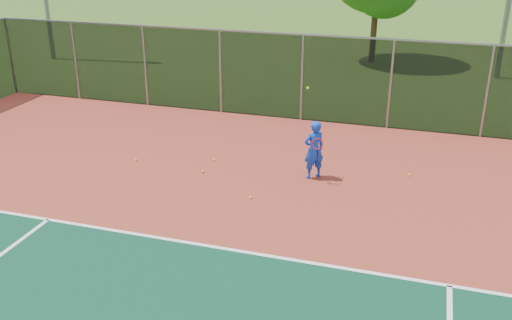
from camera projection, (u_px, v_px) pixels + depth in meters
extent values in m
cube|color=#9A3627|center=(337.00, 298.00, 10.60)|extent=(30.00, 20.00, 0.02)
cube|color=white|center=(449.00, 286.00, 10.93)|extent=(22.00, 0.10, 0.00)
cube|color=black|center=(390.00, 85.00, 18.84)|extent=(30.00, 0.04, 3.00)
cube|color=gray|center=(395.00, 39.00, 18.27)|extent=(30.00, 0.06, 0.06)
imported|color=blue|center=(314.00, 150.00, 15.32)|extent=(0.70, 0.68, 1.63)
cylinder|color=black|center=(318.00, 153.00, 15.05)|extent=(0.03, 0.15, 0.27)
torus|color=#A51414|center=(317.00, 144.00, 14.85)|extent=(0.30, 0.13, 0.29)
sphere|color=yellow|center=(308.00, 88.00, 14.83)|extent=(0.07, 0.07, 0.07)
sphere|color=yellow|center=(409.00, 175.00, 15.69)|extent=(0.07, 0.07, 0.07)
sphere|color=yellow|center=(251.00, 197.00, 14.40)|extent=(0.07, 0.07, 0.07)
sphere|color=yellow|center=(214.00, 160.00, 16.70)|extent=(0.07, 0.07, 0.07)
sphere|color=yellow|center=(136.00, 160.00, 16.67)|extent=(0.07, 0.07, 0.07)
sphere|color=yellow|center=(203.00, 171.00, 15.91)|extent=(0.07, 0.07, 0.07)
cylinder|color=#372114|center=(373.00, 34.00, 28.24)|extent=(0.30, 0.30, 2.83)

